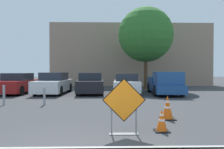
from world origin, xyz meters
TOP-DOWN VIEW (x-y plane):
  - ground_plane at (0.00, 10.00)m, footprint 96.00×96.00m
  - road_closed_sign at (1.36, 1.35)m, footprint 1.14×0.20m
  - traffic_cone_nearest at (2.43, 1.66)m, footprint 0.40×0.40m
  - traffic_cone_second at (3.02, 3.17)m, footprint 0.50×0.50m
  - parked_car_nearest at (-5.67, 11.90)m, footprint 2.03×4.45m
  - parked_car_second at (-2.98, 11.83)m, footprint 2.08×4.76m
  - parked_car_third at (-0.30, 11.84)m, footprint 2.00×4.41m
  - parked_car_fourth at (2.39, 11.92)m, footprint 2.09×4.38m
  - pickup_truck at (5.05, 11.04)m, footprint 2.18×5.14m
  - bollard_nearest at (-2.14, 6.41)m, footprint 0.12×0.12m
  - bollard_second at (-4.10, 6.41)m, footprint 0.12×0.12m
  - building_facade_backdrop at (3.69, 21.99)m, footprint 17.98×5.00m
  - street_tree_behind_lot at (4.45, 15.57)m, footprint 4.99×4.99m

SIDE VIEW (x-z plane):
  - ground_plane at x=0.00m, z-range 0.00..0.00m
  - traffic_cone_nearest at x=2.43m, z-range -0.01..0.62m
  - traffic_cone_second at x=3.02m, z-range -0.01..0.82m
  - bollard_nearest at x=-2.14m, z-range 0.03..0.91m
  - bollard_second at x=-4.10m, z-range 0.03..1.01m
  - parked_car_fourth at x=2.39m, z-range -0.04..1.42m
  - parked_car_nearest at x=-5.67m, z-range -0.05..1.46m
  - parked_car_third at x=-0.30m, z-range -0.05..1.48m
  - pickup_truck at x=5.05m, z-range -0.08..1.52m
  - parked_car_second at x=-2.98m, z-range -0.05..1.50m
  - road_closed_sign at x=1.36m, z-range 0.05..1.54m
  - building_facade_backdrop at x=3.69m, z-range 0.00..6.96m
  - street_tree_behind_lot at x=4.45m, z-range 1.23..8.71m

